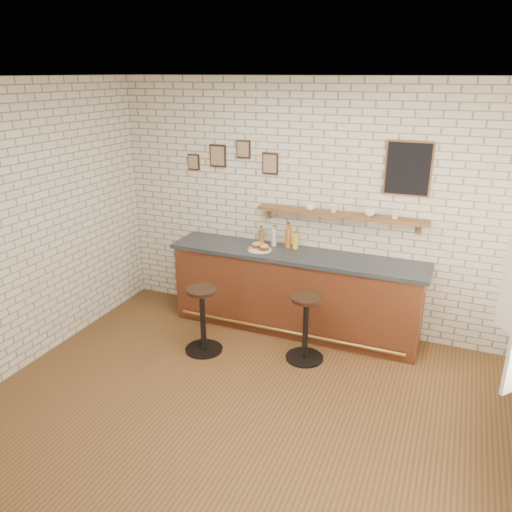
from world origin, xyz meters
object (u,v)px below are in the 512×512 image
object	(u,v)px
bar_stool_left	(203,318)
shelf_cup_c	(369,212)
bitters_bottle_white	(274,237)
bitters_bottle_amber	(288,237)
sandwich_plate	(260,250)
condiment_bottle_yellow	(295,241)
bar_counter	(295,292)
ciabatta_sandwich	(261,246)
bitters_bottle_brown	(261,237)
bar_stool_right	(305,326)
shelf_cup_b	(334,209)
shelf_cup_d	(395,215)
shelf_cup_a	(310,206)

from	to	relation	value
bar_stool_left	shelf_cup_c	size ratio (longest dim) A/B	6.46
bitters_bottle_white	bitters_bottle_amber	bearing A→B (deg)	0.00
sandwich_plate	condiment_bottle_yellow	xyz separation A→B (m)	(0.38, 0.23, 0.08)
bar_counter	shelf_cup_c	size ratio (longest dim) A/B	25.72
ciabatta_sandwich	bitters_bottle_brown	xyz separation A→B (m)	(-0.08, 0.23, 0.04)
bar_stool_right	shelf_cup_c	size ratio (longest dim) A/B	6.35
ciabatta_sandwich	shelf_cup_c	bearing A→B (deg)	12.44
shelf_cup_b	shelf_cup_d	size ratio (longest dim) A/B	1.00
bar_stool_right	shelf_cup_b	size ratio (longest dim) A/B	7.87
bar_counter	ciabatta_sandwich	world-z (taller)	ciabatta_sandwich
bar_counter	bitters_bottle_brown	bearing A→B (deg)	162.46
shelf_cup_a	shelf_cup_c	size ratio (longest dim) A/B	0.90
bitters_bottle_brown	bar_stool_left	size ratio (longest dim) A/B	0.30
ciabatta_sandwich	bitters_bottle_brown	world-z (taller)	bitters_bottle_brown
bitters_bottle_amber	bar_stool_left	distance (m)	1.43
bitters_bottle_white	shelf_cup_d	distance (m)	1.48
bitters_bottle_brown	shelf_cup_d	distance (m)	1.65
condiment_bottle_yellow	shelf_cup_a	world-z (taller)	shelf_cup_a
bitters_bottle_amber	shelf_cup_d	bearing A→B (deg)	1.87
bar_stool_right	shelf_cup_d	bearing A→B (deg)	47.65
bar_stool_right	shelf_cup_b	xyz separation A→B (m)	(0.05, 0.82, 1.14)
bitters_bottle_amber	shelf_cup_a	size ratio (longest dim) A/B	2.92
ciabatta_sandwich	shelf_cup_d	distance (m)	1.60
bitters_bottle_brown	shelf_cup_c	world-z (taller)	shelf_cup_c
bar_stool_left	bar_stool_right	distance (m)	1.16
bar_stool_right	shelf_cup_d	size ratio (longest dim) A/B	7.86
shelf_cup_b	shelf_cup_c	world-z (taller)	shelf_cup_c
bar_stool_left	shelf_cup_a	bearing A→B (deg)	50.56
bar_stool_right	shelf_cup_b	world-z (taller)	shelf_cup_b
bar_counter	condiment_bottle_yellow	distance (m)	0.62
shelf_cup_c	bar_counter	bearing A→B (deg)	109.44
bitters_bottle_brown	shelf_cup_b	world-z (taller)	shelf_cup_b
bar_counter	bar_stool_right	bearing A→B (deg)	-61.50
bar_stool_right	bitters_bottle_amber	bearing A→B (deg)	122.21
condiment_bottle_yellow	shelf_cup_d	size ratio (longest dim) A/B	2.21
bitters_bottle_amber	shelf_cup_b	size ratio (longest dim) A/B	3.26
condiment_bottle_yellow	shelf_cup_c	xyz separation A→B (m)	(0.85, 0.04, 0.45)
bar_stool_right	ciabatta_sandwich	bearing A→B (deg)	144.18
bitters_bottle_white	shelf_cup_c	world-z (taller)	shelf_cup_c
sandwich_plate	shelf_cup_c	xyz separation A→B (m)	(1.23, 0.27, 0.53)
sandwich_plate	shelf_cup_d	distance (m)	1.62
bar_counter	bar_stool_right	distance (m)	0.71
bar_counter	shelf_cup_c	bearing A→B (deg)	14.21
bitters_bottle_amber	shelf_cup_c	distance (m)	1.03
bitters_bottle_white	shelf_cup_c	bearing A→B (deg)	2.03
bitters_bottle_brown	shelf_cup_a	bearing A→B (deg)	3.80
condiment_bottle_yellow	ciabatta_sandwich	bearing A→B (deg)	-147.94
bitters_bottle_brown	bitters_bottle_amber	xyz separation A→B (m)	(0.35, 0.00, 0.04)
shelf_cup_a	shelf_cup_c	distance (m)	0.70
bar_counter	ciabatta_sandwich	distance (m)	0.70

